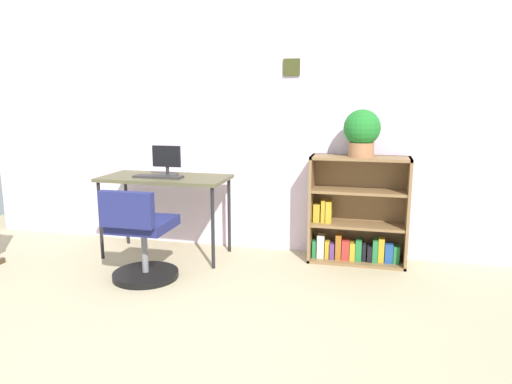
% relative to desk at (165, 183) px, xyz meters
% --- Properties ---
extents(ground_plane, '(6.24, 6.24, 0.00)m').
position_rel_desk_xyz_m(ground_plane, '(0.50, -1.70, -0.67)').
color(ground_plane, tan).
extents(wall_back, '(5.20, 0.12, 2.49)m').
position_rel_desk_xyz_m(wall_back, '(0.50, 0.45, 0.58)').
color(wall_back, silver).
rests_on(wall_back, ground_plane).
extents(desk, '(1.13, 0.55, 0.73)m').
position_rel_desk_xyz_m(desk, '(0.00, 0.00, 0.00)').
color(desk, brown).
rests_on(desk, ground_plane).
extents(monitor, '(0.26, 0.19, 0.27)m').
position_rel_desk_xyz_m(monitor, '(-0.00, 0.06, 0.19)').
color(monitor, '#262628').
rests_on(monitor, desk).
extents(keyboard, '(0.44, 0.12, 0.02)m').
position_rel_desk_xyz_m(keyboard, '(-0.03, -0.07, 0.07)').
color(keyboard, '#2D2B2B').
rests_on(keyboard, desk).
extents(office_chair, '(0.52, 0.55, 0.75)m').
position_rel_desk_xyz_m(office_chair, '(0.07, -0.62, -0.35)').
color(office_chair, black).
rests_on(office_chair, ground_plane).
extents(bookshelf_low, '(0.83, 0.30, 0.93)m').
position_rel_desk_xyz_m(bookshelf_low, '(1.68, 0.25, -0.27)').
color(bookshelf_low, brown).
rests_on(bookshelf_low, ground_plane).
extents(potted_plant_on_shelf, '(0.30, 0.30, 0.39)m').
position_rel_desk_xyz_m(potted_plant_on_shelf, '(1.69, 0.20, 0.47)').
color(potted_plant_on_shelf, '#9E6642').
rests_on(potted_plant_on_shelf, bookshelf_low).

